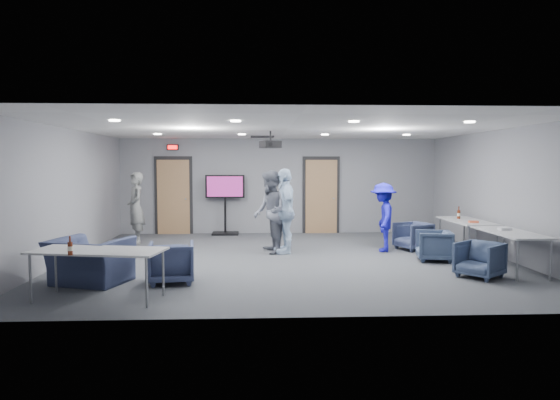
{
  "coord_description": "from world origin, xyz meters",
  "views": [
    {
      "loc": [
        -0.65,
        -10.24,
        1.95
      ],
      "look_at": [
        -0.15,
        0.45,
        1.2
      ],
      "focal_mm": 32.0,
      "sensor_mm": 36.0,
      "label": 1
    }
  ],
  "objects_px": {
    "table_right_a": "(467,222)",
    "table_right_b": "(510,234)",
    "table_front_left": "(98,253)",
    "person_c": "(285,211)",
    "chair_right_b": "(434,246)",
    "chair_right_a": "(413,236)",
    "chair_right_c": "(480,260)",
    "bottle_front": "(70,248)",
    "chair_front_a": "(171,262)",
    "person_d": "(383,217)",
    "person_b": "(270,212)",
    "projector": "(270,144)",
    "tv_stand": "(225,201)",
    "bottle_right": "(459,214)",
    "chair_front_b": "(90,261)",
    "person_a": "(136,208)"
  },
  "relations": [
    {
      "from": "person_b",
      "to": "chair_right_a",
      "type": "bearing_deg",
      "value": 85.64
    },
    {
      "from": "bottle_right",
      "to": "chair_front_b",
      "type": "bearing_deg",
      "value": -158.9
    },
    {
      "from": "person_c",
      "to": "tv_stand",
      "type": "distance_m",
      "value": 3.37
    },
    {
      "from": "person_b",
      "to": "chair_front_b",
      "type": "xyz_separation_m",
      "value": [
        -3.04,
        -2.71,
        -0.54
      ]
    },
    {
      "from": "projector",
      "to": "chair_front_b",
      "type": "bearing_deg",
      "value": -163.33
    },
    {
      "from": "person_d",
      "to": "projector",
      "type": "distance_m",
      "value": 3.03
    },
    {
      "from": "person_b",
      "to": "bottle_front",
      "type": "xyz_separation_m",
      "value": [
        -2.83,
        -4.13,
        -0.09
      ]
    },
    {
      "from": "chair_right_b",
      "to": "table_front_left",
      "type": "relative_size",
      "value": 0.34
    },
    {
      "from": "chair_front_b",
      "to": "bottle_right",
      "type": "bearing_deg",
      "value": -140.69
    },
    {
      "from": "table_right_a",
      "to": "bottle_front",
      "type": "relative_size",
      "value": 6.9
    },
    {
      "from": "person_c",
      "to": "chair_right_b",
      "type": "distance_m",
      "value": 3.24
    },
    {
      "from": "person_c",
      "to": "person_a",
      "type": "bearing_deg",
      "value": -122.38
    },
    {
      "from": "chair_right_b",
      "to": "table_right_a",
      "type": "height_order",
      "value": "table_right_a"
    },
    {
      "from": "person_c",
      "to": "chair_front_a",
      "type": "height_order",
      "value": "person_c"
    },
    {
      "from": "chair_right_a",
      "to": "chair_front_b",
      "type": "distance_m",
      "value": 7.02
    },
    {
      "from": "table_front_left",
      "to": "table_right_b",
      "type": "bearing_deg",
      "value": 23.55
    },
    {
      "from": "person_c",
      "to": "chair_right_b",
      "type": "xyz_separation_m",
      "value": [
        2.99,
        -1.07,
        -0.63
      ]
    },
    {
      "from": "bottle_right",
      "to": "projector",
      "type": "relative_size",
      "value": 0.58
    },
    {
      "from": "table_right_a",
      "to": "table_right_b",
      "type": "xyz_separation_m",
      "value": [
        -0.0,
        -1.9,
        -0.0
      ]
    },
    {
      "from": "chair_front_a",
      "to": "projector",
      "type": "distance_m",
      "value": 3.77
    },
    {
      "from": "chair_right_b",
      "to": "chair_front_a",
      "type": "bearing_deg",
      "value": -59.91
    },
    {
      "from": "bottle_right",
      "to": "table_front_left",
      "type": "bearing_deg",
      "value": -150.92
    },
    {
      "from": "chair_front_b",
      "to": "bottle_right",
      "type": "distance_m",
      "value": 7.88
    },
    {
      "from": "person_d",
      "to": "table_right_a",
      "type": "xyz_separation_m",
      "value": [
        1.8,
        -0.3,
        -0.09
      ]
    },
    {
      "from": "table_right_b",
      "to": "projector",
      "type": "height_order",
      "value": "projector"
    },
    {
      "from": "person_c",
      "to": "table_right_b",
      "type": "relative_size",
      "value": 1.06
    },
    {
      "from": "chair_right_c",
      "to": "chair_front_b",
      "type": "relative_size",
      "value": 0.6
    },
    {
      "from": "person_b",
      "to": "person_c",
      "type": "relative_size",
      "value": 0.98
    },
    {
      "from": "chair_right_a",
      "to": "chair_right_c",
      "type": "distance_m",
      "value": 2.87
    },
    {
      "from": "person_a",
      "to": "person_d",
      "type": "xyz_separation_m",
      "value": [
        5.87,
        -1.48,
        -0.11
      ]
    },
    {
      "from": "chair_right_a",
      "to": "chair_front_a",
      "type": "xyz_separation_m",
      "value": [
        -5.02,
        -3.0,
        0.02
      ]
    },
    {
      "from": "chair_front_a",
      "to": "table_front_left",
      "type": "distance_m",
      "value": 1.38
    },
    {
      "from": "person_d",
      "to": "person_c",
      "type": "bearing_deg",
      "value": -75.31
    },
    {
      "from": "table_right_a",
      "to": "table_front_left",
      "type": "relative_size",
      "value": 0.9
    },
    {
      "from": "table_right_a",
      "to": "person_c",
      "type": "bearing_deg",
      "value": 87.15
    },
    {
      "from": "table_right_b",
      "to": "projector",
      "type": "distance_m",
      "value": 5.09
    },
    {
      "from": "chair_right_a",
      "to": "chair_front_b",
      "type": "relative_size",
      "value": 0.61
    },
    {
      "from": "person_c",
      "to": "bottle_right",
      "type": "height_order",
      "value": "person_c"
    },
    {
      "from": "person_b",
      "to": "tv_stand",
      "type": "xyz_separation_m",
      "value": [
        -1.18,
        3.03,
        0.03
      ]
    },
    {
      "from": "person_d",
      "to": "table_right_a",
      "type": "height_order",
      "value": "person_d"
    },
    {
      "from": "chair_right_c",
      "to": "bottle_right",
      "type": "height_order",
      "value": "bottle_right"
    },
    {
      "from": "table_right_b",
      "to": "person_b",
      "type": "bearing_deg",
      "value": 64.39
    },
    {
      "from": "table_right_a",
      "to": "tv_stand",
      "type": "bearing_deg",
      "value": 59.81
    },
    {
      "from": "chair_right_b",
      "to": "chair_front_b",
      "type": "distance_m",
      "value": 6.57
    },
    {
      "from": "person_b",
      "to": "table_front_left",
      "type": "relative_size",
      "value": 0.92
    },
    {
      "from": "chair_right_b",
      "to": "tv_stand",
      "type": "bearing_deg",
      "value": -120.47
    },
    {
      "from": "person_b",
      "to": "bottle_right",
      "type": "bearing_deg",
      "value": 82.32
    },
    {
      "from": "table_front_left",
      "to": "tv_stand",
      "type": "height_order",
      "value": "tv_stand"
    },
    {
      "from": "tv_stand",
      "to": "bottle_right",
      "type": "bearing_deg",
      "value": -28.03
    },
    {
      "from": "person_d",
      "to": "table_right_b",
      "type": "bearing_deg",
      "value": 51.34
    }
  ]
}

